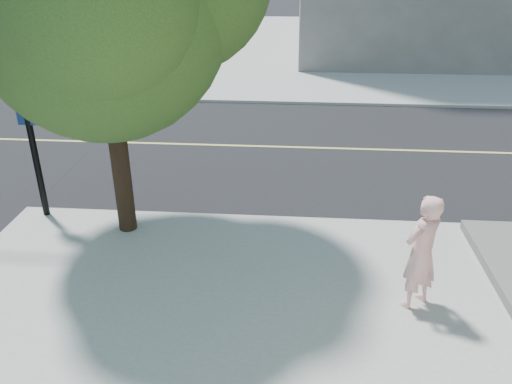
{
  "coord_description": "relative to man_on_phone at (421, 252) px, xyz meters",
  "views": [
    {
      "loc": [
        4.9,
        -9.75,
        5.41
      ],
      "look_at": [
        4.24,
        -1.27,
        1.3
      ],
      "focal_mm": 36.0,
      "sensor_mm": 36.0,
      "label": 1
    }
  ],
  "objects": [
    {
      "name": "ground",
      "position": [
        -6.94,
        2.8,
        -1.1
      ],
      "size": [
        140.0,
        140.0,
        0.0
      ],
      "primitive_type": "plane",
      "color": "black",
      "rests_on": "ground"
    },
    {
      "name": "man_on_phone",
      "position": [
        0.0,
        0.0,
        0.0
      ],
      "size": [
        0.85,
        0.8,
        1.95
      ],
      "primitive_type": "imported",
      "rotation": [
        0.0,
        0.0,
        3.79
      ],
      "color": "#F9B4B1",
      "rests_on": "sidewalk_se"
    },
    {
      "name": "road_ew",
      "position": [
        -6.94,
        7.3,
        -1.09
      ],
      "size": [
        140.0,
        9.0,
        0.01
      ],
      "primitive_type": "cube",
      "color": "black",
      "rests_on": "ground"
    },
    {
      "name": "sidewalk_ne",
      "position": [
        6.56,
        24.3,
        -1.04
      ],
      "size": [
        29.0,
        25.0,
        0.12
      ],
      "primitive_type": "cube",
      "color": "#A5A59E",
      "rests_on": "ground"
    }
  ]
}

